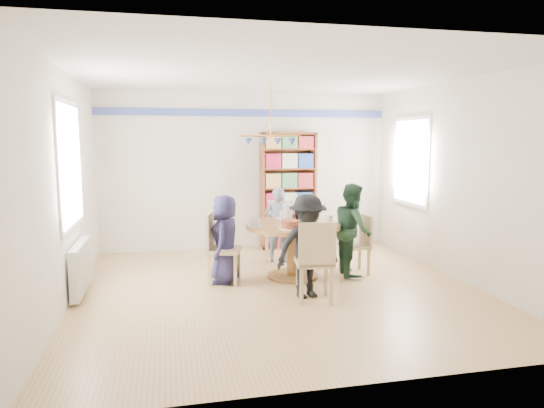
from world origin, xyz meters
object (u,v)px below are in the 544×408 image
object	(u,v)px
chair_right	(359,241)
chair_left	(218,244)
person_left	(225,239)
person_far	(278,225)
radiator	(81,267)
person_right	(352,229)
person_near	(307,246)
chair_far	(279,227)
dining_table	(293,238)
chair_near	(316,258)
bookshelf	(288,192)

from	to	relation	value
chair_right	chair_left	bearing A→B (deg)	-178.66
person_left	person_far	distance (m)	1.30
radiator	person_right	size ratio (longest dim) A/B	0.77
person_far	person_near	size ratio (longest dim) A/B	0.93
radiator	chair_far	distance (m)	3.06
radiator	chair_left	distance (m)	1.72
dining_table	chair_right	world-z (taller)	chair_right
chair_left	person_far	bearing A→B (deg)	41.26
person_far	chair_left	bearing A→B (deg)	62.40
dining_table	chair_near	world-z (taller)	chair_near
dining_table	chair_near	bearing A→B (deg)	-90.37
chair_near	bookshelf	xyz separation A→B (m)	(0.41, 2.91, 0.46)
chair_right	chair_far	distance (m)	1.39
person_right	person_left	bearing A→B (deg)	97.64
chair_near	person_far	bearing A→B (deg)	89.95
chair_far	person_right	size ratio (longest dim) A/B	0.72
chair_left	person_near	size ratio (longest dim) A/B	0.75
radiator	bookshelf	xyz separation A→B (m)	(3.13, 2.04, 0.64)
chair_left	person_right	bearing A→B (deg)	-0.09
person_far	bookshelf	size ratio (longest dim) A/B	0.58
radiator	person_far	world-z (taller)	person_far
person_left	dining_table	bearing A→B (deg)	109.80
dining_table	chair_left	distance (m)	1.03
bookshelf	person_right	bearing A→B (deg)	-76.25
chair_far	person_left	xyz separation A→B (m)	(-1.00, -1.10, 0.08)
chair_left	chair_right	bearing A→B (deg)	1.34
chair_far	bookshelf	size ratio (longest dim) A/B	0.46
person_right	person_near	world-z (taller)	person_right
person_near	chair_right	bearing A→B (deg)	28.34
radiator	chair_right	world-z (taller)	chair_right
dining_table	person_near	world-z (taller)	person_near
person_right	person_near	distance (m)	1.23
dining_table	bookshelf	bearing A→B (deg)	77.77
chair_near	person_left	world-z (taller)	person_left
person_right	bookshelf	size ratio (longest dim) A/B	0.64
radiator	chair_near	bearing A→B (deg)	-17.65
person_left	person_right	xyz separation A→B (m)	(1.80, 0.01, 0.06)
chair_right	chair_near	distance (m)	1.47
dining_table	chair_left	bearing A→B (deg)	-178.28
chair_right	person_right	world-z (taller)	person_right
radiator	chair_left	xyz separation A→B (m)	(1.70, 0.17, 0.17)
bookshelf	chair_right	bearing A→B (deg)	-72.19
chair_left	chair_near	world-z (taller)	chair_near
chair_right	bookshelf	distance (m)	1.99
radiator	dining_table	world-z (taller)	dining_table
radiator	person_right	distance (m)	3.61
chair_right	chair_near	size ratio (longest dim) A/B	0.86
dining_table	person_near	distance (m)	0.87
dining_table	chair_far	distance (m)	1.06
chair_left	chair_far	world-z (taller)	chair_left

